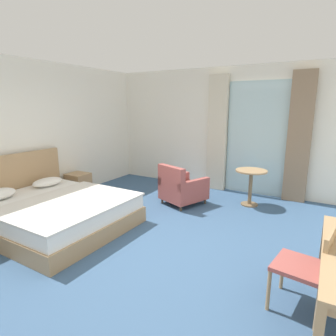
# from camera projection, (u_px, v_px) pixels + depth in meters

# --- Properties ---
(ground) EXTENTS (6.25, 6.93, 0.10)m
(ground) POSITION_uv_depth(u_px,v_px,m) (149.00, 247.00, 3.99)
(ground) COLOR #38567A
(wall_back) EXTENTS (5.85, 0.12, 2.75)m
(wall_back) POSITION_uv_depth(u_px,v_px,m) (227.00, 130.00, 6.38)
(wall_back) COLOR white
(wall_back) RESTS_ON ground
(wall_left) EXTENTS (0.12, 6.53, 2.75)m
(wall_left) POSITION_uv_depth(u_px,v_px,m) (17.00, 136.00, 5.08)
(wall_left) COLOR white
(wall_left) RESTS_ON ground
(balcony_glass_door) EXTENTS (1.25, 0.02, 2.42)m
(balcony_glass_door) POSITION_uv_depth(u_px,v_px,m) (256.00, 139.00, 6.01)
(balcony_glass_door) COLOR silver
(balcony_glass_door) RESTS_ON ground
(curtain_panel_left) EXTENTS (0.43, 0.10, 2.58)m
(curtain_panel_left) POSITION_uv_depth(u_px,v_px,m) (217.00, 134.00, 6.33)
(curtain_panel_left) COLOR beige
(curtain_panel_left) RESTS_ON ground
(curtain_panel_right) EXTENTS (0.44, 0.10, 2.58)m
(curtain_panel_right) POSITION_uv_depth(u_px,v_px,m) (299.00, 138.00, 5.50)
(curtain_panel_right) COLOR #897056
(curtain_panel_right) RESTS_ON ground
(bed) EXTENTS (2.25, 1.93, 1.09)m
(bed) POSITION_uv_depth(u_px,v_px,m) (53.00, 211.00, 4.50)
(bed) COLOR tan
(bed) RESTS_ON ground
(nightstand) EXTENTS (0.43, 0.40, 0.50)m
(nightstand) POSITION_uv_depth(u_px,v_px,m) (78.00, 185.00, 6.02)
(nightstand) COLOR tan
(nightstand) RESTS_ON ground
(desk_chair) EXTENTS (0.52, 0.52, 0.86)m
(desk_chair) POSITION_uv_depth(u_px,v_px,m) (310.00, 264.00, 2.57)
(desk_chair) COLOR #9E4C47
(desk_chair) RESTS_ON ground
(armchair_by_window) EXTENTS (0.91, 0.96, 0.80)m
(armchair_by_window) POSITION_uv_depth(u_px,v_px,m) (182.00, 188.00, 5.52)
(armchair_by_window) COLOR #9E4C47
(armchair_by_window) RESTS_ON ground
(round_cafe_table) EXTENTS (0.59, 0.59, 0.71)m
(round_cafe_table) POSITION_uv_depth(u_px,v_px,m) (251.00, 180.00, 5.42)
(round_cafe_table) COLOR tan
(round_cafe_table) RESTS_ON ground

